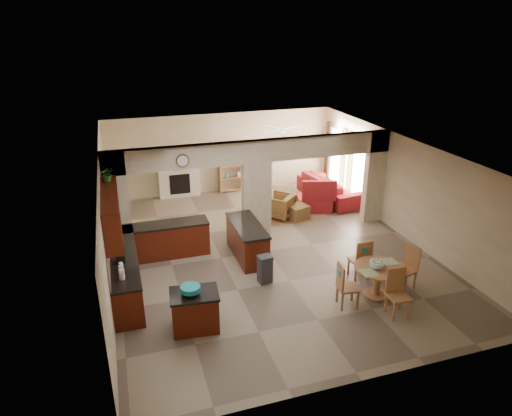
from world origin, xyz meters
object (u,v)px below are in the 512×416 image
object	(u,v)px
armchair	(279,206)
sofa	(330,188)
kitchen_island	(195,311)
dining_table	(378,277)

from	to	relation	value
armchair	sofa	bearing A→B (deg)	159.52
armchair	kitchen_island	bearing A→B (deg)	9.63
sofa	armchair	bearing A→B (deg)	105.54
dining_table	sofa	world-z (taller)	sofa
kitchen_island	sofa	xyz separation A→B (m)	(5.75, 5.74, -0.02)
dining_table	armchair	distance (m)	4.90
kitchen_island	dining_table	bearing A→B (deg)	5.22
kitchen_island	armchair	size ratio (longest dim) A/B	1.25
kitchen_island	armchair	world-z (taller)	kitchen_island
kitchen_island	dining_table	xyz separation A→B (m)	(4.06, -0.07, 0.08)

